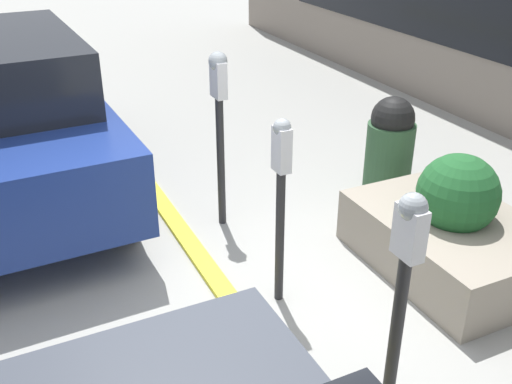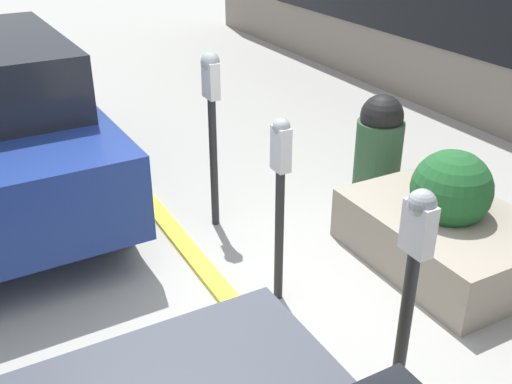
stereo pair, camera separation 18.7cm
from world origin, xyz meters
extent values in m
plane|color=#999993|center=(0.00, 0.00, 0.00)|extent=(40.00, 40.00, 0.00)
cube|color=gold|center=(0.00, 0.08, 0.02)|extent=(19.00, 0.16, 0.04)
cylinder|color=#232326|center=(-1.30, -0.33, 0.56)|extent=(0.07, 0.07, 1.13)
cube|color=silver|center=(-1.30, -0.33, 1.27)|extent=(0.18, 0.09, 0.29)
sphere|color=gray|center=(-1.30, -0.33, 1.42)|extent=(0.15, 0.15, 0.15)
cylinder|color=#232326|center=(0.00, -0.28, 0.54)|extent=(0.07, 0.07, 1.08)
cube|color=silver|center=(0.00, -0.28, 1.24)|extent=(0.14, 0.09, 0.32)
sphere|color=gray|center=(0.00, -0.28, 1.39)|extent=(0.12, 0.12, 0.12)
cylinder|color=#232326|center=(1.26, -0.34, 0.61)|extent=(0.07, 0.07, 1.22)
cube|color=silver|center=(1.26, -0.34, 1.38)|extent=(0.19, 0.09, 0.31)
sphere|color=gray|center=(1.26, -0.34, 1.54)|extent=(0.16, 0.16, 0.16)
cube|color=gray|center=(-0.22, -1.74, 0.23)|extent=(1.60, 1.13, 0.46)
sphere|color=#1E5628|center=(-0.22, -1.74, 0.68)|extent=(0.65, 0.65, 0.65)
cylinder|color=black|center=(4.06, 0.57, 0.35)|extent=(0.70, 0.24, 0.70)
cylinder|color=black|center=(1.46, 0.57, 0.35)|extent=(0.70, 0.24, 0.70)
cylinder|color=#2D5133|center=(1.07, -2.06, 0.39)|extent=(0.47, 0.47, 0.78)
sphere|color=black|center=(1.07, -2.06, 0.83)|extent=(0.42, 0.42, 0.42)
camera|label=1|loc=(-3.30, 1.48, 2.81)|focal=42.00mm
camera|label=2|loc=(-3.22, 1.64, 2.81)|focal=42.00mm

